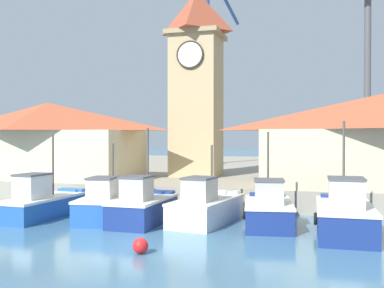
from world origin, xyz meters
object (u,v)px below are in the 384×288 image
(fishing_boat_left_outer, at_px, (108,204))
(port_crane_near, at_px, (208,91))
(fishing_boat_far_left, at_px, (43,203))
(mooring_buoy, at_px, (140,246))
(fishing_boat_mid_left, at_px, (206,207))
(warehouse_right, at_px, (382,139))
(fishing_boat_center, at_px, (268,210))
(fishing_boat_mid_right, at_px, (345,215))
(port_crane_far, at_px, (369,85))
(clock_tower, at_px, (196,78))
(fishing_boat_left_inner, at_px, (143,207))
(warehouse_left, at_px, (47,139))

(fishing_boat_left_outer, xyz_separation_m, port_crane_near, (-1.17, 24.72, 7.89))
(fishing_boat_far_left, xyz_separation_m, mooring_buoy, (7.14, -5.06, -0.44))
(fishing_boat_mid_left, distance_m, warehouse_right, 10.79)
(fishing_boat_center, height_order, fishing_boat_mid_right, fishing_boat_mid_right)
(fishing_boat_center, bearing_deg, fishing_boat_left_outer, -178.34)
(warehouse_right, distance_m, port_crane_far, 15.01)
(fishing_boat_center, relative_size, clock_tower, 0.31)
(fishing_boat_left_outer, distance_m, warehouse_right, 14.86)
(fishing_boat_far_left, bearing_deg, port_crane_near, 85.41)
(clock_tower, distance_m, warehouse_right, 12.88)
(clock_tower, bearing_deg, fishing_boat_mid_right, -51.26)
(fishing_boat_left_outer, bearing_deg, fishing_boat_mid_right, -4.25)
(port_crane_far, bearing_deg, fishing_boat_center, -106.45)
(warehouse_right, height_order, mooring_buoy, warehouse_right)
(fishing_boat_left_outer, bearing_deg, fishing_boat_left_inner, -17.08)
(fishing_boat_left_outer, height_order, fishing_boat_left_inner, fishing_boat_left_inner)
(warehouse_left, bearing_deg, fishing_boat_far_left, -57.62)
(fishing_boat_left_inner, height_order, port_crane_far, port_crane_far)
(warehouse_left, distance_m, port_crane_near, 19.71)
(fishing_boat_far_left, distance_m, fishing_boat_mid_left, 7.96)
(fishing_boat_left_inner, relative_size, warehouse_left, 0.35)
(fishing_boat_mid_left, relative_size, fishing_boat_center, 1.14)
(fishing_boat_far_left, distance_m, warehouse_left, 9.21)
(fishing_boat_left_outer, relative_size, fishing_boat_mid_left, 1.03)
(fishing_boat_far_left, height_order, fishing_boat_left_outer, fishing_boat_far_left)
(fishing_boat_center, height_order, mooring_buoy, fishing_boat_center)
(fishing_boat_mid_right, bearing_deg, fishing_boat_left_inner, 178.85)
(fishing_boat_left_inner, xyz_separation_m, mooring_buoy, (1.93, -4.96, -0.48))
(fishing_boat_far_left, xyz_separation_m, clock_tower, (4.65, 11.17, 7.29))
(fishing_boat_left_outer, relative_size, warehouse_right, 0.40)
(fishing_boat_mid_right, distance_m, clock_tower, 16.34)
(fishing_boat_far_left, height_order, fishing_boat_mid_left, fishing_boat_far_left)
(fishing_boat_left_inner, distance_m, fishing_boat_center, 5.59)
(fishing_boat_center, distance_m, port_crane_near, 27.17)
(fishing_boat_center, xyz_separation_m, warehouse_left, (-15.39, 6.60, 3.04))
(warehouse_right, bearing_deg, mooring_buoy, -126.39)
(fishing_boat_far_left, relative_size, port_crane_far, 0.29)
(fishing_boat_mid_left, distance_m, mooring_buoy, 5.99)
(fishing_boat_far_left, xyz_separation_m, fishing_boat_center, (10.74, 0.74, 0.01))
(fishing_boat_left_inner, height_order, mooring_buoy, fishing_boat_left_inner)
(fishing_boat_far_left, xyz_separation_m, fishing_boat_mid_left, (7.92, 0.86, 0.01))
(fishing_boat_center, distance_m, port_crane_far, 22.89)
(warehouse_left, relative_size, mooring_buoy, 23.04)
(fishing_boat_mid_left, relative_size, fishing_boat_mid_right, 1.01)
(fishing_boat_far_left, xyz_separation_m, fishing_boat_mid_right, (13.83, -0.27, 0.09))
(fishing_boat_mid_right, height_order, port_crane_near, port_crane_near)
(fishing_boat_mid_left, relative_size, port_crane_far, 0.28)
(clock_tower, relative_size, mooring_buoy, 27.02)
(clock_tower, bearing_deg, fishing_boat_mid_left, -72.44)
(fishing_boat_center, xyz_separation_m, fishing_boat_mid_right, (3.10, -1.01, 0.08))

